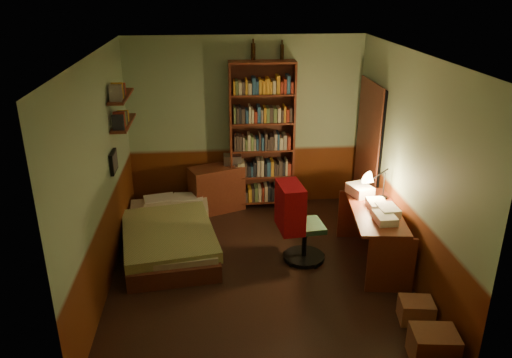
{
  "coord_description": "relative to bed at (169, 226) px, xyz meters",
  "views": [
    {
      "loc": [
        -0.51,
        -5.27,
        3.33
      ],
      "look_at": [
        0.0,
        0.25,
        1.1
      ],
      "focal_mm": 35.0,
      "sensor_mm": 36.0,
      "label": 1
    }
  ],
  "objects": [
    {
      "name": "mini_stereo",
      "position": [
        0.9,
        1.2,
        0.48
      ],
      "size": [
        0.27,
        0.21,
        0.14
      ],
      "primitive_type": "cube",
      "rotation": [
        0.0,
        0.0,
        -0.02
      ],
      "color": "#B2B2B7",
      "rests_on": "dresser"
    },
    {
      "name": "wall_left",
      "position": [
        -0.65,
        -0.69,
        1.0
      ],
      "size": [
        0.02,
        4.0,
        2.6
      ],
      "primitive_type": "cube",
      "color": "gray",
      "rests_on": "ground"
    },
    {
      "name": "wall_shelf_lower",
      "position": [
        -0.53,
        0.41,
        1.3
      ],
      "size": [
        0.2,
        0.9,
        0.03
      ],
      "primitive_type": "cube",
      "color": "#582415",
      "rests_on": "wall_left"
    },
    {
      "name": "floor",
      "position": [
        1.11,
        -0.69,
        -0.31
      ],
      "size": [
        3.5,
        4.0,
        0.02
      ],
      "primitive_type": "cube",
      "color": "black",
      "rests_on": "ground"
    },
    {
      "name": "door_trim",
      "position": [
        2.79,
        0.61,
        0.7
      ],
      "size": [
        0.02,
        0.98,
        2.08
      ],
      "primitive_type": "cube",
      "color": "#472015",
      "rests_on": "ground"
    },
    {
      "name": "ceiling",
      "position": [
        1.11,
        -0.69,
        2.31
      ],
      "size": [
        3.5,
        4.0,
        0.02
      ],
      "primitive_type": "cube",
      "color": "silver",
      "rests_on": "wall_back"
    },
    {
      "name": "bottle_right",
      "position": [
        1.64,
        1.27,
        2.06
      ],
      "size": [
        0.07,
        0.07,
        0.21
      ],
      "primitive_type": "cylinder",
      "rotation": [
        0.0,
        0.0,
        -0.35
      ],
      "color": "black",
      "rests_on": "bookshelf"
    },
    {
      "name": "desk_lamp",
      "position": [
        2.75,
        -0.32,
        0.74
      ],
      "size": [
        0.24,
        0.24,
        0.63
      ],
      "primitive_type": "cone",
      "rotation": [
        0.0,
        0.0,
        -0.32
      ],
      "color": "black",
      "rests_on": "desk"
    },
    {
      "name": "wall_right",
      "position": [
        2.87,
        -0.69,
        1.0
      ],
      "size": [
        0.02,
        4.0,
        2.6
      ],
      "primitive_type": "cube",
      "color": "gray",
      "rests_on": "ground"
    },
    {
      "name": "office_chair",
      "position": [
        1.72,
        -0.5,
        0.21
      ],
      "size": [
        0.55,
        0.5,
        1.02
      ],
      "primitive_type": "cube",
      "rotation": [
        0.0,
        0.0,
        0.11
      ],
      "color": "#2E573A",
      "rests_on": "ground"
    },
    {
      "name": "wall_shelf_upper",
      "position": [
        -0.53,
        0.41,
        1.65
      ],
      "size": [
        0.2,
        0.9,
        0.03
      ],
      "primitive_type": "cube",
      "color": "#582415",
      "rests_on": "wall_left"
    },
    {
      "name": "cardboard_box_a",
      "position": [
        2.59,
        -2.4,
        -0.14
      ],
      "size": [
        0.45,
        0.38,
        0.31
      ],
      "primitive_type": "cube",
      "rotation": [
        0.0,
        0.0,
        -0.12
      ],
      "color": "brown",
      "rests_on": "ground"
    },
    {
      "name": "dresser",
      "position": [
        0.65,
        1.08,
        0.05
      ],
      "size": [
        0.88,
        0.66,
        0.7
      ],
      "primitive_type": "cube",
      "rotation": [
        0.0,
        0.0,
        0.38
      ],
      "color": "#582415",
      "rests_on": "ground"
    },
    {
      "name": "bed",
      "position": [
        0.0,
        0.0,
        0.0
      ],
      "size": [
        1.3,
        2.12,
        0.6
      ],
      "primitive_type": "cube",
      "rotation": [
        0.0,
        0.0,
        0.12
      ],
      "color": "olive",
      "rests_on": "ground"
    },
    {
      "name": "red_jacket",
      "position": [
        1.76,
        -0.42,
        1.02
      ],
      "size": [
        0.39,
        0.55,
        0.59
      ],
      "primitive_type": "cube",
      "rotation": [
        0.0,
        0.0,
        -0.25
      ],
      "color": "#B50D16",
      "rests_on": "office_chair"
    },
    {
      "name": "doorway",
      "position": [
        2.83,
        0.61,
        0.7
      ],
      "size": [
        0.06,
        0.9,
        2.0
      ],
      "primitive_type": "cube",
      "color": "black",
      "rests_on": "ground"
    },
    {
      "name": "paper_stack",
      "position": [
        2.48,
        -0.18,
        0.5
      ],
      "size": [
        0.33,
        0.39,
        0.13
      ],
      "primitive_type": "cube",
      "rotation": [
        0.0,
        0.0,
        0.31
      ],
      "color": "silver",
      "rests_on": "desk"
    },
    {
      "name": "bookshelf",
      "position": [
        1.35,
        1.16,
        0.83
      ],
      "size": [
        0.97,
        0.31,
        2.25
      ],
      "primitive_type": "cube",
      "rotation": [
        0.0,
        0.0,
        -0.01
      ],
      "color": "#582415",
      "rests_on": "ground"
    },
    {
      "name": "wall_front",
      "position": [
        1.11,
        -2.7,
        1.0
      ],
      "size": [
        3.5,
        0.02,
        2.6
      ],
      "primitive_type": "cube",
      "color": "gray",
      "rests_on": "ground"
    },
    {
      "name": "wall_back",
      "position": [
        1.11,
        1.32,
        1.0
      ],
      "size": [
        3.5,
        0.02,
        2.6
      ],
      "primitive_type": "cube",
      "color": "gray",
      "rests_on": "ground"
    },
    {
      "name": "desk",
      "position": [
        2.55,
        -0.64,
        0.07
      ],
      "size": [
        0.72,
        1.42,
        0.73
      ],
      "primitive_type": "cube",
      "rotation": [
        0.0,
        0.0,
        -0.12
      ],
      "color": "#582415",
      "rests_on": "ground"
    },
    {
      "name": "framed_picture",
      "position": [
        -0.61,
        -0.09,
        0.95
      ],
      "size": [
        0.04,
        0.32,
        0.26
      ],
      "primitive_type": "cube",
      "color": "black",
      "rests_on": "wall_left"
    },
    {
      "name": "cardboard_box_b",
      "position": [
        2.66,
        -1.82,
        -0.18
      ],
      "size": [
        0.38,
        0.33,
        0.24
      ],
      "primitive_type": "cube",
      "rotation": [
        0.0,
        0.0,
        -0.16
      ],
      "color": "brown",
      "rests_on": "ground"
    },
    {
      "name": "bottle_left",
      "position": [
        1.23,
        1.27,
        2.07
      ],
      "size": [
        0.07,
        0.07,
        0.23
      ],
      "primitive_type": "cylinder",
      "rotation": [
        0.0,
        0.0,
        0.14
      ],
      "color": "black",
      "rests_on": "bookshelf"
    }
  ]
}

